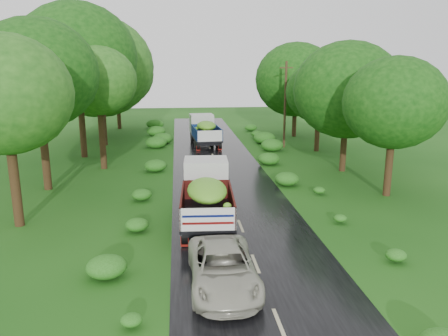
{
  "coord_description": "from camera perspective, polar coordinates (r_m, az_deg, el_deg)",
  "views": [
    {
      "loc": [
        -2.86,
        -15.27,
        7.58
      ],
      "look_at": [
        -0.28,
        8.8,
        1.7
      ],
      "focal_mm": 35.0,
      "sensor_mm": 36.0,
      "label": 1
    }
  ],
  "objects": [
    {
      "name": "trees_left",
      "position": [
        39.12,
        -17.27,
        11.92
      ],
      "size": [
        6.35,
        35.02,
        9.93
      ],
      "color": "black",
      "rests_on": "ground"
    },
    {
      "name": "shrubs",
      "position": [
        30.28,
        -0.52,
        -0.16
      ],
      "size": [
        11.9,
        44.0,
        0.7
      ],
      "color": "#215815",
      "rests_on": "ground"
    },
    {
      "name": "car",
      "position": [
        15.38,
        -0.14,
        -12.91
      ],
      "size": [
        2.29,
        4.91,
        1.36
      ],
      "primitive_type": "imported",
      "rotation": [
        0.0,
        0.0,
        0.01
      ],
      "color": "#B2B29E",
      "rests_on": "road"
    },
    {
      "name": "truck_near",
      "position": [
        20.94,
        -2.28,
        -3.14
      ],
      "size": [
        2.61,
        6.56,
        2.71
      ],
      "rotation": [
        0.0,
        0.0,
        -0.05
      ],
      "color": "black",
      "rests_on": "ground"
    },
    {
      "name": "ground",
      "position": [
        17.29,
        4.14,
        -12.4
      ],
      "size": [
        120.0,
        120.0,
        0.0
      ],
      "primitive_type": "plane",
      "color": "#14450E",
      "rests_on": "ground"
    },
    {
      "name": "utility_pole",
      "position": [
        39.84,
        7.99,
        8.31
      ],
      "size": [
        1.31,
        0.5,
        7.68
      ],
      "rotation": [
        0.0,
        0.0,
        0.31
      ],
      "color": "#382616",
      "rests_on": "ground"
    },
    {
      "name": "trees_right",
      "position": [
        36.59,
        13.19,
        10.09
      ],
      "size": [
        4.45,
        24.76,
        7.69
      ],
      "color": "black",
      "rests_on": "ground"
    },
    {
      "name": "road",
      "position": [
        21.82,
        1.81,
        -6.65
      ],
      "size": [
        6.5,
        80.0,
        0.02
      ],
      "primitive_type": "cube",
      "color": "black",
      "rests_on": "ground"
    },
    {
      "name": "road_lines",
      "position": [
        22.75,
        1.46,
        -5.75
      ],
      "size": [
        0.12,
        69.6,
        0.0
      ],
      "color": "#BFB78C",
      "rests_on": "road"
    },
    {
      "name": "truck_far",
      "position": [
        40.88,
        -2.58,
        5.11
      ],
      "size": [
        2.72,
        6.52,
        2.67
      ],
      "rotation": [
        0.0,
        0.0,
        0.08
      ],
      "color": "black",
      "rests_on": "ground"
    }
  ]
}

